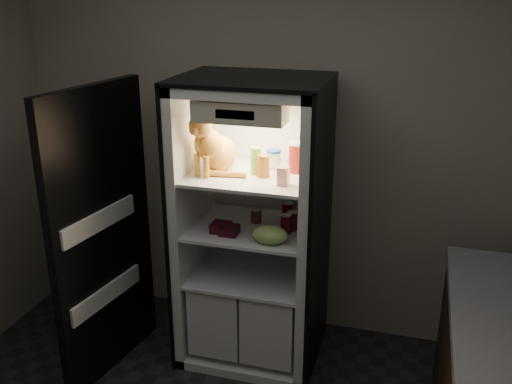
% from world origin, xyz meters
% --- Properties ---
extents(room_shell, '(3.60, 3.60, 3.60)m').
position_xyz_m(room_shell, '(0.00, 0.00, 1.62)').
color(room_shell, white).
rests_on(room_shell, floor).
extents(refrigerator, '(0.90, 0.72, 1.88)m').
position_xyz_m(refrigerator, '(0.00, 1.38, 0.79)').
color(refrigerator, white).
rests_on(refrigerator, floor).
extents(fridge_door, '(0.20, 0.87, 1.85)m').
position_xyz_m(fridge_door, '(-0.85, 0.96, 0.91)').
color(fridge_door, black).
rests_on(fridge_door, floor).
extents(tabby_cat, '(0.35, 0.41, 0.42)m').
position_xyz_m(tabby_cat, '(-0.23, 1.29, 1.45)').
color(tabby_cat, orange).
rests_on(tabby_cat, refrigerator).
extents(parmesan_shaker, '(0.06, 0.06, 0.17)m').
position_xyz_m(parmesan_shaker, '(0.03, 1.33, 1.37)').
color(parmesan_shaker, '#268C2D').
rests_on(parmesan_shaker, refrigerator).
extents(mayo_tub, '(0.09, 0.09, 0.13)m').
position_xyz_m(mayo_tub, '(0.11, 1.45, 1.35)').
color(mayo_tub, white).
rests_on(mayo_tub, refrigerator).
extents(salsa_jar, '(0.08, 0.08, 0.13)m').
position_xyz_m(salsa_jar, '(0.09, 1.29, 1.36)').
color(salsa_jar, maroon).
rests_on(salsa_jar, refrigerator).
extents(pepper_jar, '(0.11, 0.11, 0.19)m').
position_xyz_m(pepper_jar, '(0.27, 1.44, 1.39)').
color(pepper_jar, '#A12515').
rests_on(pepper_jar, refrigerator).
extents(cream_carton, '(0.06, 0.06, 0.11)m').
position_xyz_m(cream_carton, '(0.24, 1.18, 1.34)').
color(cream_carton, white).
rests_on(cream_carton, refrigerator).
extents(soda_can_a, '(0.07, 0.07, 0.13)m').
position_xyz_m(soda_can_a, '(0.20, 1.46, 1.00)').
color(soda_can_a, black).
rests_on(soda_can_a, refrigerator).
extents(soda_can_b, '(0.07, 0.07, 0.12)m').
position_xyz_m(soda_can_b, '(0.26, 1.34, 1.00)').
color(soda_can_b, black).
rests_on(soda_can_b, refrigerator).
extents(soda_can_c, '(0.07, 0.07, 0.12)m').
position_xyz_m(soda_can_c, '(0.23, 1.28, 1.00)').
color(soda_can_c, black).
rests_on(soda_can_c, refrigerator).
extents(condiment_jar, '(0.07, 0.07, 0.10)m').
position_xyz_m(condiment_jar, '(0.01, 1.39, 0.99)').
color(condiment_jar, '#523717').
rests_on(condiment_jar, refrigerator).
extents(grape_bag, '(0.21, 0.15, 0.11)m').
position_xyz_m(grape_bag, '(0.18, 1.12, 0.99)').
color(grape_bag, '#A3CE60').
rests_on(grape_bag, refrigerator).
extents(berry_box_left, '(0.11, 0.11, 0.06)m').
position_xyz_m(berry_box_left, '(-0.16, 1.19, 0.97)').
color(berry_box_left, '#440B17').
rests_on(berry_box_left, refrigerator).
extents(berry_box_right, '(0.11, 0.11, 0.05)m').
position_xyz_m(berry_box_right, '(-0.09, 1.16, 0.97)').
color(berry_box_right, '#440B17').
rests_on(berry_box_right, refrigerator).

